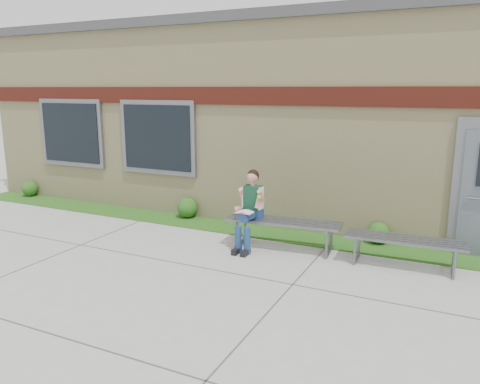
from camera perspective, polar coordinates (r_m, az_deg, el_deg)
The scene contains 9 objects.
ground at distance 6.80m, azimuth -3.14°, elevation -11.29°, with size 80.00×80.00×0.00m, color #9E9E99.
grass_strip at distance 9.01m, azimuth 4.85°, elevation -5.18°, with size 16.00×0.80×0.02m, color #234E14.
school_building at distance 11.84m, azimuth 10.97°, elevation 9.19°, with size 16.20×6.22×4.20m.
bench_left at distance 8.16m, azimuth 5.32°, elevation -4.25°, with size 2.02×0.73×0.51m.
bench_right at distance 7.74m, azimuth 19.40°, elevation -6.12°, with size 1.82×0.56×0.47m.
girl at distance 8.08m, azimuth 1.20°, elevation -1.83°, with size 0.46×0.77×1.37m.
shrub_west at distance 13.24m, azimuth -24.24°, elevation 0.39°, with size 0.39×0.39×0.39m, color #234E14.
shrub_mid at distance 10.12m, azimuth -6.43°, elevation -1.90°, with size 0.43×0.43×0.43m, color #234E14.
shrub_east at distance 8.76m, azimuth 16.52°, elevation -4.81°, with size 0.39×0.39×0.39m, color #234E14.
Camera 1 is at (3.02, -5.44, 2.74)m, focal length 35.00 mm.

